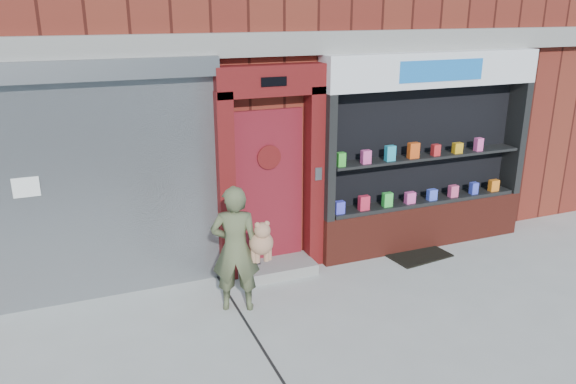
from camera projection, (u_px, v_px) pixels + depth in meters
ground at (384, 321)px, 6.76m from camera, size 80.00×80.00×0.00m
shutter_bay at (96, 169)px, 6.85m from camera, size 3.10×0.30×3.04m
red_door_bay at (271, 172)px, 7.68m from camera, size 1.52×0.58×2.90m
pharmacy_bay at (425, 161)px, 8.55m from camera, size 3.50×0.41×3.00m
woman at (238, 248)px, 6.83m from camera, size 0.80×0.56×1.61m
doormat at (417, 254)px, 8.57m from camera, size 0.99×0.75×0.02m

